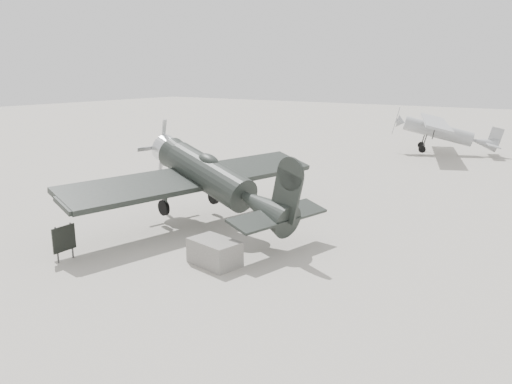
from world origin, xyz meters
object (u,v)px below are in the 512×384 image
highwing_monoplane (443,129)px  sign_board (64,239)px  equipment_block (215,252)px  lowwing_monoplane (216,180)px

highwing_monoplane → sign_board: highwing_monoplane is taller
highwing_monoplane → sign_board: size_ratio=8.65×
highwing_monoplane → equipment_block: highwing_monoplane is taller
lowwing_monoplane → highwing_monoplane: bearing=96.3°
lowwing_monoplane → sign_board: lowwing_monoplane is taller
lowwing_monoplane → equipment_block: bearing=-39.8°
equipment_block → highwing_monoplane: bearing=89.6°
lowwing_monoplane → highwing_monoplane: (2.67, 24.93, -0.08)m
equipment_block → sign_board: (-4.52, -2.62, 0.34)m
sign_board → lowwing_monoplane: bearing=69.6°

